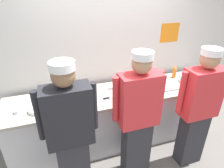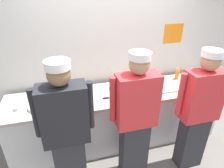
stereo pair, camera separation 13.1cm
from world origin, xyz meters
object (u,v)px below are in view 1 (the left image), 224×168
(chef_far_right, at_px, (198,108))
(ramekin_red_sauce, at_px, (182,76))
(chef_near_left, at_px, (70,133))
(ramekin_yellow_sauce, at_px, (111,88))
(plate_stack_front, at_px, (38,109))
(squeeze_bottle_primary, at_px, (174,72))
(plate_stack_rear, at_px, (187,80))
(ramekin_green_sauce, at_px, (17,111))
(chefs_knife, at_px, (111,98))
(chef_center, at_px, (138,116))
(mixing_bowl_steel, at_px, (62,100))
(sheet_tray, at_px, (162,86))

(chef_far_right, xyz_separation_m, ramekin_red_sauce, (0.40, 0.88, 0.01))
(chef_near_left, bearing_deg, ramekin_yellow_sauce, 49.05)
(plate_stack_front, relative_size, squeeze_bottle_primary, 1.16)
(ramekin_red_sauce, bearing_deg, chef_far_right, -114.60)
(plate_stack_rear, bearing_deg, ramekin_green_sauce, -178.73)
(squeeze_bottle_primary, bearing_deg, chefs_knife, -165.91)
(chef_center, relative_size, ramekin_yellow_sauce, 20.34)
(plate_stack_front, relative_size, ramekin_red_sauce, 2.80)
(mixing_bowl_steel, xyz_separation_m, ramekin_green_sauce, (-0.55, -0.03, -0.03))
(chef_center, height_order, plate_stack_front, chef_center)
(ramekin_green_sauce, height_order, ramekin_yellow_sauce, ramekin_yellow_sauce)
(chef_center, height_order, chef_far_right, chef_center)
(chef_near_left, relative_size, ramekin_red_sauce, 19.44)
(ramekin_green_sauce, bearing_deg, squeeze_bottle_primary, 6.49)
(chef_center, height_order, ramekin_yellow_sauce, chef_center)
(plate_stack_rear, distance_m, ramekin_red_sauce, 0.20)
(chef_near_left, distance_m, ramekin_red_sauce, 2.18)
(plate_stack_front, height_order, mixing_bowl_steel, mixing_bowl_steel)
(plate_stack_front, xyz_separation_m, plate_stack_rear, (2.29, 0.09, 0.02))
(ramekin_yellow_sauce, bearing_deg, plate_stack_rear, -7.27)
(chef_far_right, relative_size, ramekin_red_sauce, 19.14)
(plate_stack_front, relative_size, ramekin_green_sauce, 2.95)
(chef_center, bearing_deg, ramekin_red_sauce, 33.73)
(plate_stack_front, height_order, ramekin_red_sauce, plate_stack_front)
(mixing_bowl_steel, bearing_deg, ramekin_green_sauce, -176.72)
(chef_near_left, xyz_separation_m, ramekin_yellow_sauce, (0.72, 0.83, -0.00))
(chefs_knife, bearing_deg, chef_center, -72.52)
(chef_far_right, height_order, ramekin_red_sauce, chef_far_right)
(chef_center, bearing_deg, ramekin_yellow_sauce, 96.03)
(squeeze_bottle_primary, bearing_deg, ramekin_green_sauce, -173.51)
(sheet_tray, bearing_deg, chef_near_left, -156.33)
(mixing_bowl_steel, distance_m, squeeze_bottle_primary, 1.90)
(chef_near_left, height_order, chef_far_right, chef_near_left)
(ramekin_red_sauce, relative_size, chefs_knife, 0.32)
(chef_center, distance_m, plate_stack_rear, 1.32)
(plate_stack_front, bearing_deg, ramekin_red_sauce, 6.84)
(chef_far_right, distance_m, plate_stack_rear, 0.78)
(chef_far_right, bearing_deg, plate_stack_front, 162.65)
(sheet_tray, relative_size, ramekin_green_sauce, 4.88)
(chef_near_left, bearing_deg, chef_far_right, -0.70)
(chef_near_left, relative_size, mixing_bowl_steel, 4.86)
(plate_stack_front, height_order, ramekin_yellow_sauce, ramekin_yellow_sauce)
(plate_stack_rear, xyz_separation_m, chefs_knife, (-1.33, -0.09, -0.04))
(plate_stack_front, xyz_separation_m, sheet_tray, (1.83, 0.07, -0.01))
(ramekin_green_sauce, bearing_deg, ramekin_red_sauce, 5.51)
(chef_far_right, relative_size, ramekin_yellow_sauce, 20.11)
(squeeze_bottle_primary, height_order, ramekin_red_sauce, squeeze_bottle_primary)
(squeeze_bottle_primary, bearing_deg, sheet_tray, -147.21)
(chef_near_left, height_order, plate_stack_rear, chef_near_left)
(plate_stack_rear, height_order, ramekin_green_sauce, plate_stack_rear)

